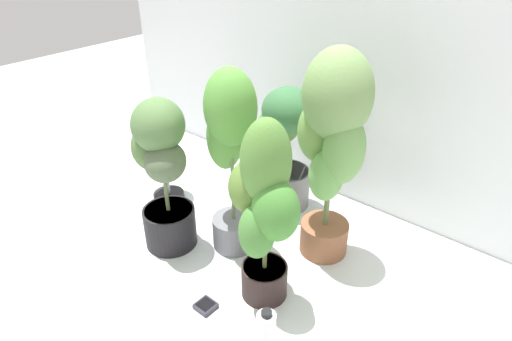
# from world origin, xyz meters

# --- Properties ---
(ground_plane) EXTENTS (8.00, 8.00, 0.00)m
(ground_plane) POSITION_xyz_m (0.00, 0.00, 0.00)
(ground_plane) COLOR silver
(ground_plane) RESTS_ON ground
(mylar_back_wall) EXTENTS (3.20, 0.01, 2.00)m
(mylar_back_wall) POSITION_xyz_m (0.00, 0.86, 1.00)
(mylar_back_wall) COLOR silver
(mylar_back_wall) RESTS_ON ground
(potted_plant_front_right) EXTENTS (0.36, 0.28, 0.85)m
(potted_plant_front_right) POSITION_xyz_m (0.33, -0.07, 0.47)
(potted_plant_front_right) COLOR #2D201E
(potted_plant_front_right) RESTS_ON ground
(potted_plant_back_right) EXTENTS (0.38, 0.32, 1.02)m
(potted_plant_back_right) POSITION_xyz_m (0.36, 0.35, 0.63)
(potted_plant_back_right) COLOR brown
(potted_plant_back_right) RESTS_ON ground
(potted_plant_center) EXTENTS (0.29, 0.25, 0.93)m
(potted_plant_center) POSITION_xyz_m (-0.02, 0.10, 0.56)
(potted_plant_center) COLOR slate
(potted_plant_center) RESTS_ON ground
(potted_plant_front_left) EXTENTS (0.38, 0.35, 0.78)m
(potted_plant_front_left) POSITION_xyz_m (-0.26, -0.10, 0.44)
(potted_plant_front_left) COLOR black
(potted_plant_front_left) RESTS_ON ground
(potted_plant_back_center) EXTENTS (0.36, 0.31, 0.70)m
(potted_plant_back_center) POSITION_xyz_m (-0.04, 0.57, 0.39)
(potted_plant_back_center) COLOR slate
(potted_plant_back_center) RESTS_ON ground
(hygrometer_box) EXTENTS (0.08, 0.08, 0.03)m
(hygrometer_box) POSITION_xyz_m (0.19, -0.30, 0.01)
(hygrometer_box) COLOR #2F2C38
(hygrometer_box) RESTS_ON ground
(floor_fan) EXTENTS (0.31, 0.31, 0.36)m
(floor_fan) POSITION_xyz_m (-0.60, 0.17, 0.23)
(floor_fan) COLOR #242525
(floor_fan) RESTS_ON ground
(nutrient_bottle) EXTENTS (0.07, 0.07, 0.26)m
(nutrient_bottle) POSITION_xyz_m (0.55, -0.32, 0.12)
(nutrient_bottle) COLOR white
(nutrient_bottle) RESTS_ON ground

